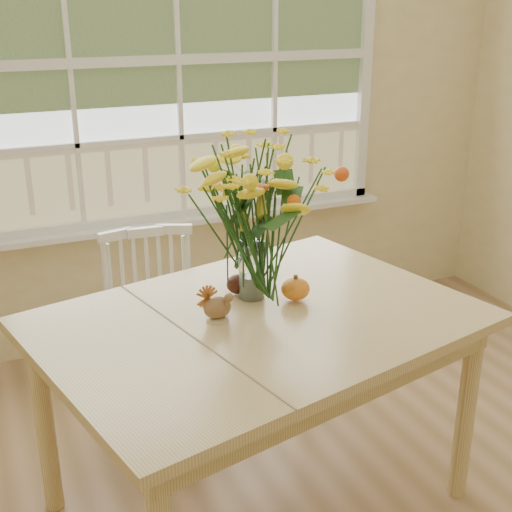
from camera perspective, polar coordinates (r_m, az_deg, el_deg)
name	(u,v)px	position (r m, az deg, el deg)	size (l,w,h in m)	color
wall_back	(178,98)	(3.74, -6.56, 12.94)	(4.00, 0.02, 2.70)	beige
window	(178,63)	(3.68, -6.49, 15.67)	(2.42, 0.12, 1.74)	silver
dining_table	(258,339)	(2.46, 0.19, -6.97)	(1.69, 1.37, 0.80)	tan
windsor_chair	(154,320)	(3.11, -8.52, -5.27)	(0.44, 0.42, 0.88)	white
flower_vase	(252,213)	(2.45, -0.37, 3.58)	(0.46, 0.46, 0.55)	white
pumpkin	(295,290)	(2.53, 3.31, -2.85)	(0.11, 0.11, 0.08)	orange
turkey_figurine	(217,308)	(2.37, -3.25, -4.33)	(0.10, 0.08, 0.12)	#CCB78C
dark_gourd	(237,285)	(2.58, -1.58, -2.44)	(0.13, 0.09, 0.07)	#38160F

